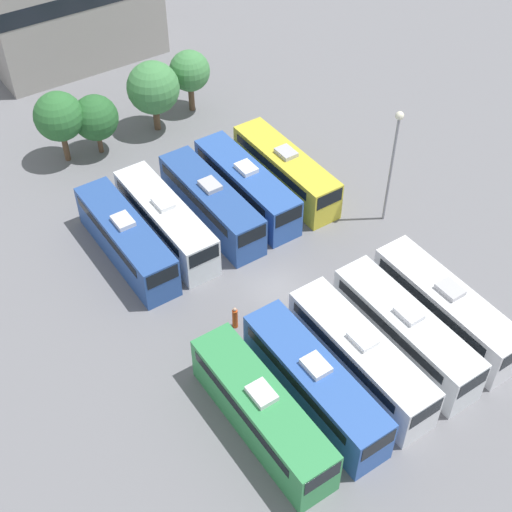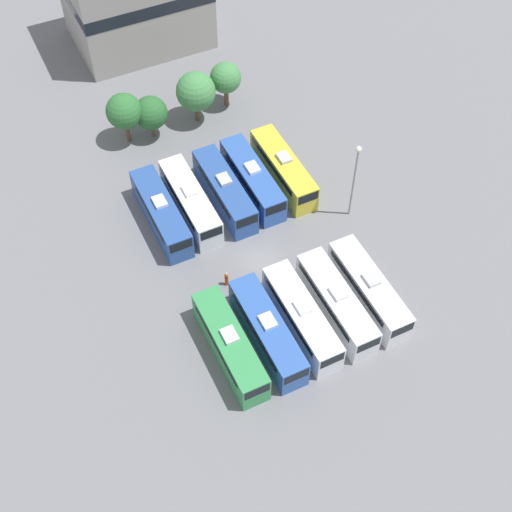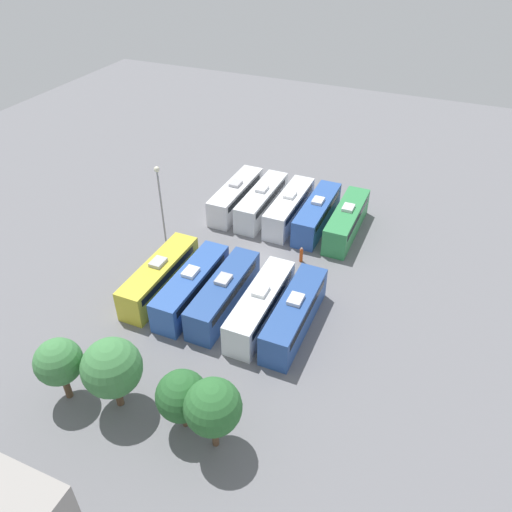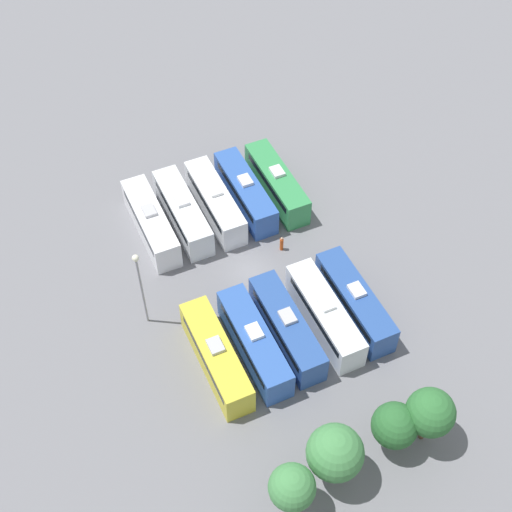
# 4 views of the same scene
# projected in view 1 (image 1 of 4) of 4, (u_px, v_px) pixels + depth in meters

# --- Properties ---
(ground_plane) EXTENTS (120.73, 120.73, 0.00)m
(ground_plane) POSITION_uv_depth(u_px,v_px,m) (275.00, 288.00, 48.53)
(ground_plane) COLOR slate
(bus_0) EXTENTS (2.64, 10.85, 3.54)m
(bus_0) POSITION_uv_depth(u_px,v_px,m) (261.00, 410.00, 39.43)
(bus_0) COLOR #338C4C
(bus_0) RESTS_ON ground_plane
(bus_1) EXTENTS (2.64, 10.85, 3.54)m
(bus_1) POSITION_uv_depth(u_px,v_px,m) (314.00, 382.00, 40.78)
(bus_1) COLOR #2D56A8
(bus_1) RESTS_ON ground_plane
(bus_2) EXTENTS (2.64, 10.85, 3.54)m
(bus_2) POSITION_uv_depth(u_px,v_px,m) (360.00, 356.00, 42.17)
(bus_2) COLOR silver
(bus_2) RESTS_ON ground_plane
(bus_3) EXTENTS (2.64, 10.85, 3.54)m
(bus_3) POSITION_uv_depth(u_px,v_px,m) (405.00, 330.00, 43.58)
(bus_3) COLOR silver
(bus_3) RESTS_ON ground_plane
(bus_4) EXTENTS (2.64, 10.85, 3.54)m
(bus_4) POSITION_uv_depth(u_px,v_px,m) (445.00, 307.00, 44.97)
(bus_4) COLOR silver
(bus_4) RESTS_ON ground_plane
(bus_5) EXTENTS (2.64, 10.85, 3.54)m
(bus_5) POSITION_uv_depth(u_px,v_px,m) (126.00, 238.00, 49.60)
(bus_5) COLOR #284C93
(bus_5) RESTS_ON ground_plane
(bus_6) EXTENTS (2.64, 10.85, 3.54)m
(bus_6) POSITION_uv_depth(u_px,v_px,m) (165.00, 220.00, 50.99)
(bus_6) COLOR silver
(bus_6) RESTS_ON ground_plane
(bus_7) EXTENTS (2.64, 10.85, 3.54)m
(bus_7) POSITION_uv_depth(u_px,v_px,m) (211.00, 202.00, 52.42)
(bus_7) COLOR #284C93
(bus_7) RESTS_ON ground_plane
(bus_8) EXTENTS (2.64, 10.85, 3.54)m
(bus_8) POSITION_uv_depth(u_px,v_px,m) (246.00, 185.00, 53.88)
(bus_8) COLOR #2D56A8
(bus_8) RESTS_ON ground_plane
(bus_9) EXTENTS (2.64, 10.85, 3.54)m
(bus_9) POSITION_uv_depth(u_px,v_px,m) (285.00, 169.00, 55.28)
(bus_9) COLOR gold
(bus_9) RESTS_ON ground_plane
(worker_person) EXTENTS (0.36, 0.36, 1.76)m
(worker_person) POSITION_uv_depth(u_px,v_px,m) (235.00, 318.00, 45.53)
(worker_person) COLOR #CC4C19
(worker_person) RESTS_ON ground_plane
(light_pole) EXTENTS (0.60, 0.60, 9.36)m
(light_pole) POSITION_uv_depth(u_px,v_px,m) (394.00, 151.00, 49.49)
(light_pole) COLOR gray
(light_pole) RESTS_ON ground_plane
(tree_0) EXTENTS (3.98, 3.98, 6.17)m
(tree_0) POSITION_uv_depth(u_px,v_px,m) (59.00, 117.00, 56.29)
(tree_0) COLOR brown
(tree_0) RESTS_ON ground_plane
(tree_1) EXTENTS (3.75, 3.75, 5.20)m
(tree_1) POSITION_uv_depth(u_px,v_px,m) (95.00, 118.00, 57.67)
(tree_1) COLOR brown
(tree_1) RESTS_ON ground_plane
(tree_2) EXTENTS (4.46, 4.46, 6.30)m
(tree_2) POSITION_uv_depth(u_px,v_px,m) (153.00, 88.00, 59.60)
(tree_2) COLOR brown
(tree_2) RESTS_ON ground_plane
(tree_3) EXTENTS (3.58, 3.58, 5.69)m
(tree_3) POSITION_uv_depth(u_px,v_px,m) (190.00, 71.00, 61.96)
(tree_3) COLOR brown
(tree_3) RESTS_ON ground_plane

